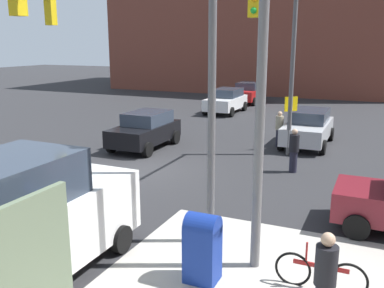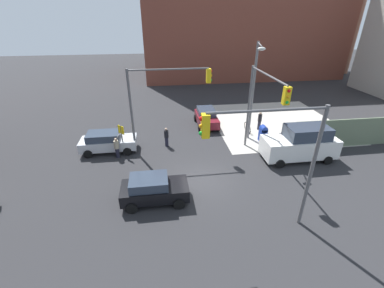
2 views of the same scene
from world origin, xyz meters
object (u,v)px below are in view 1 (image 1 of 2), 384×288
Objects in this scene: traffic_signal_nw_corner at (281,43)px; street_lamp_corner at (246,41)px; mailbox_blue at (202,246)px; hatchback_silver at (308,127)px; traffic_signal_ne_corner at (124,43)px; pedestrian_walking_north at (294,150)px; coupe_red at (248,92)px; van_white_delivery at (17,224)px; pedestrian_waiting at (325,281)px; pedestrian_crossing at (279,128)px; bicycle_leaning_on_fence at (320,274)px; coupe_black at (145,130)px; hatchback_white at (226,100)px.

street_lamp_corner reaches higher than traffic_signal_nw_corner.
traffic_signal_nw_corner is at bearing -176.57° from mailbox_blue.
hatchback_silver is (-4.50, 0.46, -3.82)m from traffic_signal_nw_corner.
pedestrian_walking_north is (-6.50, 2.94, -3.81)m from traffic_signal_ne_corner.
coupe_red is at bearing -159.98° from traffic_signal_nw_corner.
van_white_delivery is (14.44, -3.16, 0.44)m from hatchback_silver.
coupe_red is 27.71m from pedestrian_waiting.
pedestrian_walking_north reaches higher than hatchback_silver.
pedestrian_crossing is 0.93× the size of bicycle_leaning_on_fence.
hatchback_silver is at bearing 118.39° from coupe_black.
traffic_signal_nw_corner reaches higher than coupe_red.
coupe_red is 2.45× the size of pedestrian_crossing.
van_white_delivery is (1.58, -3.20, 0.52)m from mailbox_blue.
traffic_signal_ne_corner is 3.98× the size of pedestrian_walking_north.
coupe_black is at bearing 0.16° from hatchback_white.
street_lamp_corner reaches higher than pedestrian_crossing.
van_white_delivery is at bearing 7.49° from coupe_red.
street_lamp_corner reaches higher than coupe_red.
mailbox_blue is 21.31m from hatchback_white.
hatchback_white and coupe_red have the same top height.
bicycle_leaning_on_fence is at bearing 112.00° from van_white_delivery.
coupe_red is at bearing 15.72° from pedestrian_walking_north.
coupe_black is at bearing -28.26° from pedestrian_waiting.
pedestrian_crossing is at bearing -169.13° from traffic_signal_nw_corner.
street_lamp_corner reaches higher than pedestrian_waiting.
street_lamp_corner is at bearing -35.47° from pedestrian_crossing.
coupe_red is 18.70m from pedestrian_walking_north.
bicycle_leaning_on_fence is at bearing 19.76° from coupe_red.
hatchback_white is 2.36× the size of bicycle_leaning_on_fence.
street_lamp_corner is 1.94× the size of hatchback_white.
hatchback_white is 1.03× the size of coupe_red.
bicycle_leaning_on_fence is (8.67, 8.87, -0.50)m from coupe_black.
hatchback_white is 21.55m from bicycle_leaning_on_fence.
hatchback_white is 2.36× the size of pedestrian_waiting.
pedestrian_waiting reaches higher than hatchback_silver.
hatchback_white is at bearing -159.51° from street_lamp_corner.
hatchback_silver is at bearing 82.41° from pedestrian_crossing.
pedestrian_walking_north is at bearing -23.81° from pedestrian_crossing.
hatchback_white is at bearing -161.66° from mailbox_blue.
street_lamp_corner reaches higher than van_white_delivery.
coupe_black is at bearing -98.45° from traffic_signal_nw_corner.
street_lamp_corner is at bearing 2.36° from hatchback_silver.
hatchback_white is 9.90m from pedestrian_crossing.
traffic_signal_nw_corner is 18.70m from coupe_red.
street_lamp_corner reaches higher than pedestrian_walking_north.
hatchback_white is at bearing -167.93° from traffic_signal_ne_corner.
hatchback_white is 13.86m from pedestrian_walking_north.
street_lamp_corner is 4.57× the size of bicycle_leaning_on_fence.
coupe_black is at bearing 0.32° from coupe_red.
pedestrian_crossing reaches higher than coupe_red.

